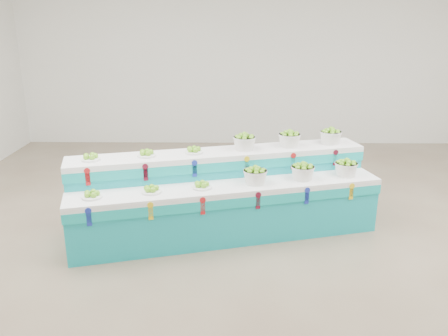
# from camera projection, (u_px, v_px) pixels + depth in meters

# --- Properties ---
(ground) EXTENTS (10.00, 10.00, 0.00)m
(ground) POSITION_uv_depth(u_px,v_px,m) (273.00, 252.00, 5.45)
(ground) COLOR brown
(ground) RESTS_ON ground
(back_wall) EXTENTS (10.00, 0.00, 10.00)m
(back_wall) POSITION_uv_depth(u_px,v_px,m) (255.00, 51.00, 9.57)
(back_wall) COLOR silver
(back_wall) RESTS_ON ground
(display_stand) EXTENTS (3.99, 1.95, 1.02)m
(display_stand) POSITION_uv_depth(u_px,v_px,m) (224.00, 195.00, 5.81)
(display_stand) COLOR #15A5AD
(display_stand) RESTS_ON ground
(plate_lower_left) EXTENTS (0.29, 0.29, 0.09)m
(plate_lower_left) POSITION_uv_depth(u_px,v_px,m) (92.00, 194.00, 5.14)
(plate_lower_left) COLOR white
(plate_lower_left) RESTS_ON display_stand
(plate_lower_mid) EXTENTS (0.29, 0.29, 0.09)m
(plate_lower_mid) POSITION_uv_depth(u_px,v_px,m) (151.00, 189.00, 5.30)
(plate_lower_mid) COLOR white
(plate_lower_mid) RESTS_ON display_stand
(plate_lower_right) EXTENTS (0.29, 0.29, 0.09)m
(plate_lower_right) POSITION_uv_depth(u_px,v_px,m) (202.00, 185.00, 5.43)
(plate_lower_right) COLOR white
(plate_lower_right) RESTS_ON display_stand
(basket_lower_left) EXTENTS (0.36, 0.36, 0.21)m
(basket_lower_left) POSITION_uv_depth(u_px,v_px,m) (255.00, 175.00, 5.57)
(basket_lower_left) COLOR silver
(basket_lower_left) RESTS_ON display_stand
(basket_lower_mid) EXTENTS (0.36, 0.36, 0.21)m
(basket_lower_mid) POSITION_uv_depth(u_px,v_px,m) (303.00, 171.00, 5.71)
(basket_lower_mid) COLOR silver
(basket_lower_mid) RESTS_ON display_stand
(basket_lower_right) EXTENTS (0.36, 0.36, 0.21)m
(basket_lower_right) POSITION_uv_depth(u_px,v_px,m) (346.00, 168.00, 5.85)
(basket_lower_right) COLOR silver
(basket_lower_right) RESTS_ON display_stand
(plate_upper_left) EXTENTS (0.29, 0.29, 0.09)m
(plate_upper_left) POSITION_uv_depth(u_px,v_px,m) (90.00, 157.00, 5.49)
(plate_upper_left) COLOR white
(plate_upper_left) RESTS_ON display_stand
(plate_upper_mid) EXTENTS (0.29, 0.29, 0.09)m
(plate_upper_mid) POSITION_uv_depth(u_px,v_px,m) (146.00, 153.00, 5.64)
(plate_upper_mid) COLOR white
(plate_upper_mid) RESTS_ON display_stand
(plate_upper_right) EXTENTS (0.29, 0.29, 0.09)m
(plate_upper_right) POSITION_uv_depth(u_px,v_px,m) (194.00, 150.00, 5.78)
(plate_upper_right) COLOR white
(plate_upper_right) RESTS_ON display_stand
(basket_upper_left) EXTENTS (0.36, 0.36, 0.21)m
(basket_upper_left) POSITION_uv_depth(u_px,v_px,m) (244.00, 142.00, 5.92)
(basket_upper_left) COLOR silver
(basket_upper_left) RESTS_ON display_stand
(basket_upper_mid) EXTENTS (0.36, 0.36, 0.21)m
(basket_upper_mid) POSITION_uv_depth(u_px,v_px,m) (289.00, 139.00, 6.06)
(basket_upper_mid) COLOR silver
(basket_upper_mid) RESTS_ON display_stand
(basket_upper_right) EXTENTS (0.36, 0.36, 0.21)m
(basket_upper_right) POSITION_uv_depth(u_px,v_px,m) (331.00, 136.00, 6.20)
(basket_upper_right) COLOR silver
(basket_upper_right) RESTS_ON display_stand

